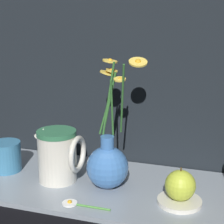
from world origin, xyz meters
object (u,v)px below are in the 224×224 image
(ceramic_pitcher, at_px, (59,154))
(orange_fruit, at_px, (180,185))
(vase_with_flowers, at_px, (108,163))
(yellow_mug, at_px, (5,156))

(ceramic_pitcher, xyz_separation_m, orange_fruit, (0.32, -0.03, -0.03))
(vase_with_flowers, xyz_separation_m, orange_fruit, (0.19, -0.03, -0.02))
(orange_fruit, bearing_deg, ceramic_pitcher, 174.79)
(yellow_mug, relative_size, orange_fruit, 1.17)
(ceramic_pitcher, bearing_deg, vase_with_flowers, 0.92)
(orange_fruit, bearing_deg, vase_with_flowers, 170.42)
(vase_with_flowers, height_order, orange_fruit, vase_with_flowers)
(vase_with_flowers, relative_size, yellow_mug, 3.52)
(vase_with_flowers, distance_m, orange_fruit, 0.19)
(vase_with_flowers, xyz_separation_m, yellow_mug, (-0.31, 0.01, -0.02))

